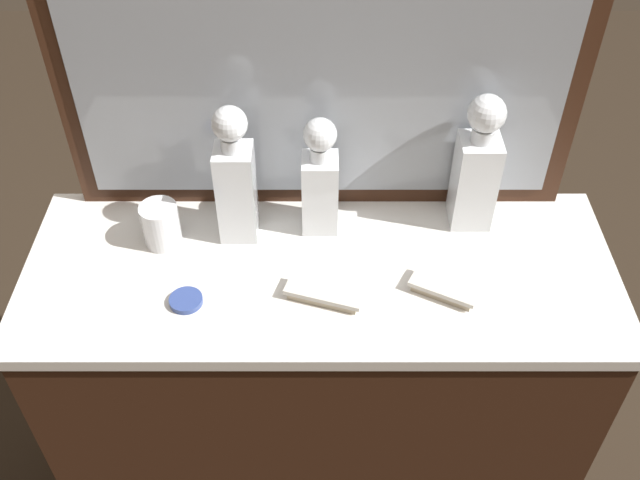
{
  "coord_description": "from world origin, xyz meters",
  "views": [
    {
      "loc": [
        0.0,
        -1.04,
        1.96
      ],
      "look_at": [
        0.0,
        0.0,
        0.97
      ],
      "focal_mm": 40.63,
      "sensor_mm": 36.0,
      "label": 1
    }
  ],
  "objects_px": {
    "crystal_decanter_right": "(236,186)",
    "porcelain_dish": "(186,300)",
    "crystal_decanter_rear": "(476,174)",
    "silver_brush_front": "(324,294)",
    "silver_brush_far_right": "(445,288)",
    "crystal_tumbler_right": "(161,226)",
    "crystal_decanter_far_left": "(322,186)"
  },
  "relations": [
    {
      "from": "silver_brush_far_right",
      "to": "porcelain_dish",
      "type": "relative_size",
      "value": 2.25
    },
    {
      "from": "crystal_tumbler_right",
      "to": "silver_brush_front",
      "type": "relative_size",
      "value": 0.59
    },
    {
      "from": "crystal_decanter_far_left",
      "to": "crystal_tumbler_right",
      "type": "xyz_separation_m",
      "value": [
        -0.34,
        -0.05,
        -0.07
      ]
    },
    {
      "from": "crystal_decanter_rear",
      "to": "silver_brush_front",
      "type": "bearing_deg",
      "value": -143.44
    },
    {
      "from": "crystal_decanter_right",
      "to": "silver_brush_front",
      "type": "relative_size",
      "value": 1.93
    },
    {
      "from": "crystal_tumbler_right",
      "to": "porcelain_dish",
      "type": "bearing_deg",
      "value": -67.92
    },
    {
      "from": "crystal_decanter_far_left",
      "to": "silver_brush_front",
      "type": "distance_m",
      "value": 0.24
    },
    {
      "from": "crystal_decanter_right",
      "to": "porcelain_dish",
      "type": "relative_size",
      "value": 4.8
    },
    {
      "from": "crystal_decanter_rear",
      "to": "silver_brush_front",
      "type": "xyz_separation_m",
      "value": [
        -0.32,
        -0.24,
        -0.11
      ]
    },
    {
      "from": "crystal_tumbler_right",
      "to": "crystal_decanter_rear",
      "type": "bearing_deg",
      "value": 6.24
    },
    {
      "from": "crystal_tumbler_right",
      "to": "silver_brush_front",
      "type": "distance_m",
      "value": 0.38
    },
    {
      "from": "crystal_decanter_far_left",
      "to": "crystal_decanter_right",
      "type": "xyz_separation_m",
      "value": [
        -0.18,
        -0.02,
        0.02
      ]
    },
    {
      "from": "crystal_tumbler_right",
      "to": "silver_brush_front",
      "type": "height_order",
      "value": "crystal_tumbler_right"
    },
    {
      "from": "crystal_decanter_rear",
      "to": "silver_brush_far_right",
      "type": "relative_size",
      "value": 2.12
    },
    {
      "from": "crystal_decanter_rear",
      "to": "silver_brush_front",
      "type": "distance_m",
      "value": 0.41
    },
    {
      "from": "silver_brush_front",
      "to": "silver_brush_far_right",
      "type": "height_order",
      "value": "same"
    },
    {
      "from": "crystal_decanter_far_left",
      "to": "silver_brush_front",
      "type": "height_order",
      "value": "crystal_decanter_far_left"
    },
    {
      "from": "silver_brush_front",
      "to": "crystal_decanter_right",
      "type": "bearing_deg",
      "value": 133.3
    },
    {
      "from": "crystal_decanter_right",
      "to": "crystal_tumbler_right",
      "type": "xyz_separation_m",
      "value": [
        -0.16,
        -0.03,
        -0.08
      ]
    },
    {
      "from": "silver_brush_far_right",
      "to": "crystal_decanter_right",
      "type": "bearing_deg",
      "value": 157.21
    },
    {
      "from": "crystal_decanter_rear",
      "to": "crystal_decanter_right",
      "type": "bearing_deg",
      "value": -175.1
    },
    {
      "from": "silver_brush_far_right",
      "to": "porcelain_dish",
      "type": "distance_m",
      "value": 0.51
    },
    {
      "from": "crystal_decanter_right",
      "to": "silver_brush_far_right",
      "type": "bearing_deg",
      "value": -22.79
    },
    {
      "from": "crystal_decanter_right",
      "to": "silver_brush_front",
      "type": "distance_m",
      "value": 0.29
    },
    {
      "from": "crystal_decanter_right",
      "to": "crystal_decanter_rear",
      "type": "xyz_separation_m",
      "value": [
        0.5,
        0.04,
        -0.0
      ]
    },
    {
      "from": "crystal_tumbler_right",
      "to": "porcelain_dish",
      "type": "xyz_separation_m",
      "value": [
        0.07,
        -0.17,
        -0.04
      ]
    },
    {
      "from": "crystal_decanter_right",
      "to": "crystal_tumbler_right",
      "type": "distance_m",
      "value": 0.18
    },
    {
      "from": "crystal_decanter_far_left",
      "to": "crystal_tumbler_right",
      "type": "bearing_deg",
      "value": -171.08
    },
    {
      "from": "crystal_tumbler_right",
      "to": "silver_brush_far_right",
      "type": "relative_size",
      "value": 0.65
    },
    {
      "from": "crystal_decanter_rear",
      "to": "crystal_tumbler_right",
      "type": "distance_m",
      "value": 0.67
    },
    {
      "from": "crystal_decanter_right",
      "to": "crystal_decanter_rear",
      "type": "height_order",
      "value": "crystal_decanter_right"
    },
    {
      "from": "crystal_decanter_right",
      "to": "porcelain_dish",
      "type": "bearing_deg",
      "value": -113.89
    }
  ]
}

